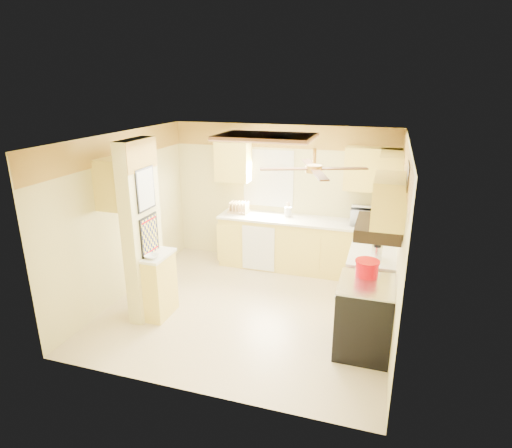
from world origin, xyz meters
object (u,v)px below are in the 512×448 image
(bowl, at_px, (152,257))
(dutch_oven, at_px, (367,268))
(stove, at_px, (364,317))
(kettle, at_px, (377,252))
(microwave, at_px, (367,216))

(bowl, xyz_separation_m, dutch_oven, (2.78, 0.36, 0.05))
(stove, distance_m, bowl, 2.85)
(stove, height_order, kettle, kettle)
(kettle, bearing_deg, dutch_oven, -100.70)
(dutch_oven, bearing_deg, microwave, 93.85)
(microwave, bearing_deg, kettle, 97.04)
(stove, height_order, bowl, bowl)
(dutch_oven, bearing_deg, bowl, -172.61)
(bowl, bearing_deg, dutch_oven, 7.39)
(stove, relative_size, microwave, 1.77)
(stove, distance_m, kettle, 0.92)
(bowl, height_order, kettle, kettle)
(bowl, distance_m, kettle, 3.00)
(stove, xyz_separation_m, microwave, (-0.15, 2.18, 0.62))
(dutch_oven, bearing_deg, stove, -84.23)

